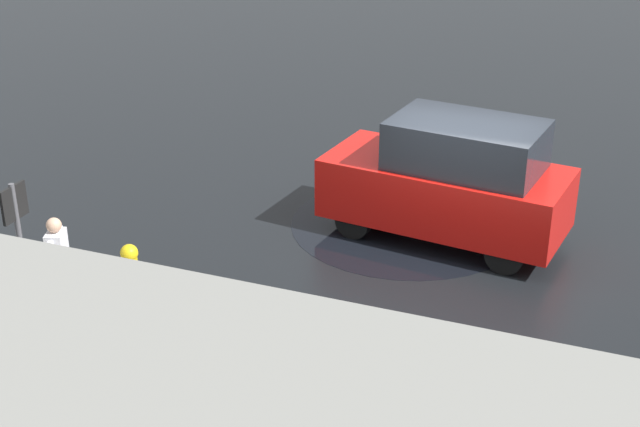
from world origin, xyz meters
TOP-DOWN VIEW (x-y plane):
  - ground_plane at (0.00, 0.00)m, footprint 60.00×60.00m
  - kerb_strip at (0.00, 4.20)m, footprint 24.00×3.20m
  - moving_hatchback at (0.24, -0.79)m, footprint 4.08×2.17m
  - fire_hydrant at (4.10, 2.70)m, footprint 0.42×0.31m
  - pedestrian at (5.07, 3.06)m, footprint 0.35×0.54m
  - metal_railing at (-0.43, 5.19)m, footprint 7.31×0.04m
  - sign_post at (4.45, 4.47)m, footprint 0.07×0.44m
  - puddle_patch at (1.01, -1.00)m, footprint 3.93×3.93m

SIDE VIEW (x-z plane):
  - ground_plane at x=0.00m, z-range 0.00..0.00m
  - puddle_patch at x=1.01m, z-range 0.00..0.01m
  - kerb_strip at x=0.00m, z-range 0.00..0.04m
  - fire_hydrant at x=4.10m, z-range 0.00..0.80m
  - pedestrian at x=5.07m, z-range 0.07..1.29m
  - metal_railing at x=-0.43m, z-range 0.19..1.24m
  - moving_hatchback at x=0.24m, z-range 0.00..2.06m
  - sign_post at x=4.45m, z-range 0.38..2.78m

